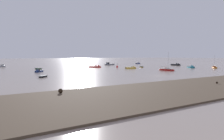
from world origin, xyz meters
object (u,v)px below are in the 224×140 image
at_px(rowboat_moored_2, 43,77).
at_px(motorboat_moored_8, 138,63).
at_px(motorboat_moored_4, 2,66).
at_px(sailboat_moored_1, 167,70).
at_px(rowboat_moored_1, 38,69).
at_px(motorboat_moored_7, 108,65).
at_px(motorboat_moored_3, 177,65).
at_px(sailboat_moored_0, 214,68).
at_px(rowboat_moored_0, 142,67).
at_px(motorboat_moored_5, 96,67).
at_px(motorboat_moored_1, 38,71).
at_px(motorboat_moored_2, 191,67).
at_px(motorboat_moored_6, 132,68).
at_px(channel_buoy, 117,67).

xyz_separation_m(rowboat_moored_2, motorboat_moored_8, (79.72, 57.87, 0.11)).
xyz_separation_m(motorboat_moored_4, sailboat_moored_1, (52.64, -61.79, 0.00)).
bearing_deg(rowboat_moored_1, motorboat_moored_7, 75.23).
bearing_deg(motorboat_moored_3, motorboat_moored_8, 179.87).
relative_size(sailboat_moored_0, motorboat_moored_7, 0.92).
xyz_separation_m(sailboat_moored_0, rowboat_moored_2, (-77.03, 0.86, -0.11)).
distance_m(rowboat_moored_0, rowboat_moored_2, 57.78).
xyz_separation_m(rowboat_moored_0, motorboat_moored_5, (-20.26, 9.84, 0.10)).
xyz_separation_m(motorboat_moored_3, sailboat_moored_0, (-6.20, -27.29, -0.03)).
height_order(motorboat_moored_1, motorboat_moored_4, motorboat_moored_4).
bearing_deg(motorboat_moored_4, motorboat_moored_3, 39.25).
height_order(motorboat_moored_1, motorboat_moored_5, motorboat_moored_5).
bearing_deg(rowboat_moored_2, motorboat_moored_2, 141.12).
height_order(rowboat_moored_0, motorboat_moored_5, motorboat_moored_5).
distance_m(motorboat_moored_6, channel_buoy, 10.58).
bearing_deg(channel_buoy, motorboat_moored_6, -83.82).
xyz_separation_m(motorboat_moored_3, sailboat_moored_1, (-36.36, -26.51, 0.03)).
bearing_deg(rowboat_moored_1, motorboat_moored_4, 171.26).
height_order(motorboat_moored_3, rowboat_moored_2, motorboat_moored_3).
height_order(motorboat_moored_5, channel_buoy, channel_buoy).
relative_size(rowboat_moored_0, sailboat_moored_0, 0.77).
relative_size(motorboat_moored_2, motorboat_moored_4, 1.01).
height_order(motorboat_moored_4, channel_buoy, channel_buoy).
height_order(motorboat_moored_8, channel_buoy, channel_buoy).
bearing_deg(motorboat_moored_1, rowboat_moored_0, 132.74).
bearing_deg(motorboat_moored_2, motorboat_moored_1, -68.26).
distance_m(motorboat_moored_4, rowboat_moored_1, 28.92).
bearing_deg(motorboat_moored_6, sailboat_moored_1, -69.16).
bearing_deg(motorboat_moored_4, motorboat_moored_8, 58.30).
distance_m(sailboat_moored_0, motorboat_moored_7, 57.99).
bearing_deg(motorboat_moored_5, motorboat_moored_4, -175.26).
height_order(motorboat_moored_2, sailboat_moored_1, sailboat_moored_1).
xyz_separation_m(motorboat_moored_1, motorboat_moored_5, (30.31, 14.38, 0.05)).
bearing_deg(motorboat_moored_5, motorboat_moored_6, -15.03).
relative_size(sailboat_moored_0, channel_buoy, 2.71).
distance_m(motorboat_moored_1, motorboat_moored_3, 81.06).
distance_m(rowboat_moored_0, motorboat_moored_2, 23.40).
bearing_deg(motorboat_moored_8, motorboat_moored_2, -120.16).
xyz_separation_m(motorboat_moored_3, motorboat_moored_8, (-3.51, 31.44, -0.03)).
relative_size(rowboat_moored_0, motorboat_moored_3, 0.74).
relative_size(sailboat_moored_1, rowboat_moored_2, 2.13).
height_order(motorboat_moored_1, motorboat_moored_8, motorboat_moored_8).
relative_size(motorboat_moored_6, motorboat_moored_8, 1.14).
distance_m(rowboat_moored_0, motorboat_moored_6, 11.62).
bearing_deg(rowboat_moored_1, motorboat_moored_1, -46.32).
height_order(motorboat_moored_1, rowboat_moored_2, motorboat_moored_1).
bearing_deg(motorboat_moored_1, rowboat_moored_2, 29.38).
bearing_deg(rowboat_moored_0, motorboat_moored_8, 175.29).
height_order(motorboat_moored_4, motorboat_moored_7, motorboat_moored_7).
distance_m(sailboat_moored_0, motorboat_moored_4, 103.79).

